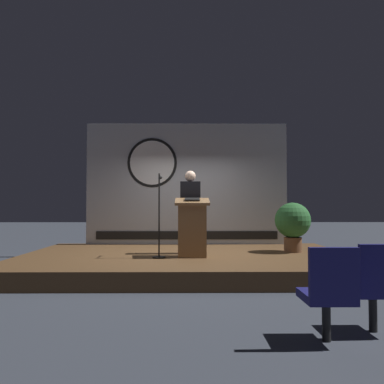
% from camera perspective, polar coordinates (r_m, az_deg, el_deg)
% --- Properties ---
extents(ground_plane, '(40.00, 40.00, 0.00)m').
position_cam_1_polar(ground_plane, '(7.53, -0.83, -11.64)').
color(ground_plane, '#383D47').
extents(stage_platform, '(6.40, 4.00, 0.30)m').
position_cam_1_polar(stage_platform, '(7.51, -0.83, -10.52)').
color(stage_platform, brown).
rests_on(stage_platform, ground).
extents(banner_display, '(4.94, 0.12, 2.99)m').
position_cam_1_polar(banner_display, '(9.29, -0.93, 1.28)').
color(banner_display, '#B2B7C1').
rests_on(banner_display, stage_platform).
extents(podium, '(0.64, 0.50, 1.10)m').
position_cam_1_polar(podium, '(7.02, 0.03, -5.45)').
color(podium, olive).
rests_on(podium, stage_platform).
extents(speaker_person, '(0.40, 0.26, 1.65)m').
position_cam_1_polar(speaker_person, '(7.49, -0.26, -2.91)').
color(speaker_person, black).
rests_on(speaker_person, stage_platform).
extents(microphone_stand, '(0.24, 0.47, 1.54)m').
position_cam_1_polar(microphone_stand, '(6.94, -5.00, -5.49)').
color(microphone_stand, black).
rests_on(microphone_stand, stage_platform).
extents(potted_plant, '(0.73, 0.73, 1.01)m').
position_cam_1_polar(potted_plant, '(8.01, 15.05, -4.49)').
color(potted_plant, brown).
rests_on(potted_plant, stage_platform).
extents(audience_chair_left, '(0.44, 0.45, 0.89)m').
position_cam_1_polar(audience_chair_left, '(3.75, 20.11, -13.73)').
color(audience_chair_left, black).
rests_on(audience_chair_left, ground).
extents(audience_chair_right, '(0.44, 0.45, 0.89)m').
position_cam_1_polar(audience_chair_right, '(4.20, 26.22, -12.35)').
color(audience_chair_right, black).
rests_on(audience_chair_right, ground).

